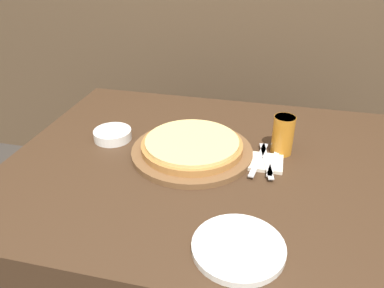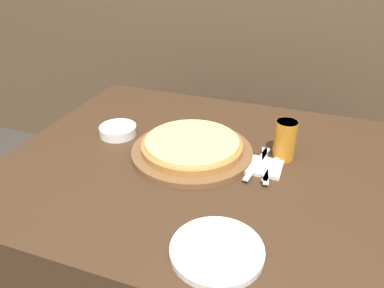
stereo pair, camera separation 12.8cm
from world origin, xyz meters
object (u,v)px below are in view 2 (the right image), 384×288
(dinner_knife, at_px, (265,165))
(dinner_plate, at_px, (217,251))
(pizza_on_board, at_px, (192,148))
(side_bowl, at_px, (118,130))
(beer_glass, at_px, (285,139))
(fork, at_px, (257,163))
(spoon, at_px, (273,166))

(dinner_knife, bearing_deg, dinner_plate, -95.66)
(dinner_plate, distance_m, dinner_knife, 0.41)
(pizza_on_board, height_order, side_bowl, pizza_on_board)
(dinner_plate, height_order, side_bowl, side_bowl)
(beer_glass, distance_m, fork, 0.13)
(fork, bearing_deg, pizza_on_board, 178.59)
(pizza_on_board, height_order, beer_glass, beer_glass)
(side_bowl, bearing_deg, dinner_knife, -4.37)
(pizza_on_board, height_order, dinner_plate, pizza_on_board)
(side_bowl, bearing_deg, beer_glass, 4.20)
(dinner_plate, height_order, fork, dinner_plate)
(dinner_knife, bearing_deg, beer_glass, 62.86)
(pizza_on_board, xyz_separation_m, spoon, (0.28, -0.01, -0.01))
(pizza_on_board, bearing_deg, dinner_knife, -1.27)
(dinner_plate, bearing_deg, beer_glass, 80.20)
(pizza_on_board, xyz_separation_m, fork, (0.23, -0.01, -0.01))
(pizza_on_board, height_order, fork, pizza_on_board)
(beer_glass, bearing_deg, pizza_on_board, -164.59)
(beer_glass, height_order, side_bowl, beer_glass)
(side_bowl, distance_m, dinner_knife, 0.57)
(fork, distance_m, dinner_knife, 0.02)
(spoon, bearing_deg, dinner_plate, -99.10)
(pizza_on_board, distance_m, beer_glass, 0.32)
(side_bowl, xyz_separation_m, fork, (0.54, -0.04, -0.00))
(pizza_on_board, relative_size, dinner_plate, 1.83)
(dinner_plate, xyz_separation_m, side_bowl, (-0.53, 0.45, 0.01))
(dinner_plate, distance_m, spoon, 0.41)
(beer_glass, bearing_deg, spoon, -102.96)
(dinner_plate, bearing_deg, dinner_knife, 84.34)
(pizza_on_board, height_order, spoon, pizza_on_board)
(fork, bearing_deg, side_bowl, 175.43)
(beer_glass, distance_m, dinner_knife, 0.12)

